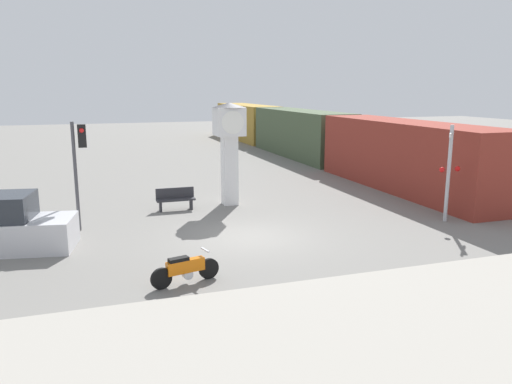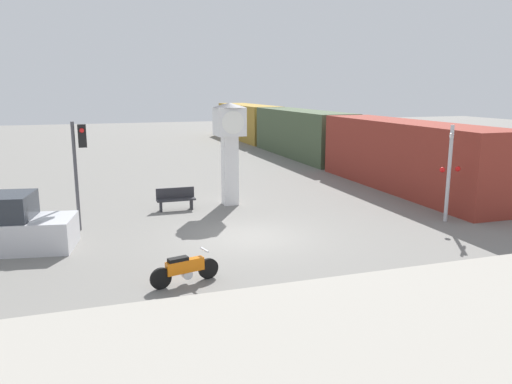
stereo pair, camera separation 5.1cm
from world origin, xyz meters
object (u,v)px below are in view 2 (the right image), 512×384
object	(u,v)px
freight_train	(301,133)
railroad_crossing_signal	(449,169)
motorcycle	(185,269)
bench	(176,198)
parked_car	(2,227)
clock_tower	(230,137)
traffic_light	(79,156)

from	to	relation	value
freight_train	railroad_crossing_signal	bearing A→B (deg)	-96.52
motorcycle	freight_train	xyz separation A→B (m)	(12.80, 22.13, 1.30)
motorcycle	bench	xyz separation A→B (m)	(1.10, 8.16, 0.09)
motorcycle	railroad_crossing_signal	size ratio (longest dim) A/B	0.51
parked_car	freight_train	bearing A→B (deg)	54.76
clock_tower	railroad_crossing_signal	bearing A→B (deg)	-36.98
motorcycle	bench	bearing A→B (deg)	68.39
clock_tower	freight_train	distance (m)	16.60
railroad_crossing_signal	clock_tower	bearing A→B (deg)	143.02
freight_train	bench	bearing A→B (deg)	-129.95
freight_train	parked_car	world-z (taller)	freight_train
freight_train	parked_car	xyz separation A→B (m)	(-17.74, -17.60, -0.95)
traffic_light	freight_train	bearing A→B (deg)	46.14
railroad_crossing_signal	parked_car	xyz separation A→B (m)	(-15.56, 1.45, -1.26)
freight_train	motorcycle	bearing A→B (deg)	-120.04
clock_tower	bench	xyz separation A→B (m)	(-2.43, -0.26, -2.45)
motorcycle	parked_car	world-z (taller)	parked_car
traffic_light	motorcycle	bearing A→B (deg)	-67.58
traffic_light	railroad_crossing_signal	size ratio (longest dim) A/B	1.05
clock_tower	parked_car	size ratio (longest dim) A/B	0.99
freight_train	railroad_crossing_signal	world-z (taller)	railroad_crossing_signal
parked_car	railroad_crossing_signal	bearing A→B (deg)	4.65
clock_tower	bench	distance (m)	3.46
freight_train	parked_car	distance (m)	25.01
traffic_light	bench	size ratio (longest dim) A/B	2.42
traffic_light	bench	xyz separation A→B (m)	(3.64, 1.99, -2.19)
motorcycle	freight_train	size ratio (longest dim) A/B	0.05
clock_tower	railroad_crossing_signal	distance (m)	8.93
freight_train	bench	xyz separation A→B (m)	(-11.70, -13.97, -1.21)
parked_car	traffic_light	bearing A→B (deg)	44.36
freight_train	bench	world-z (taller)	freight_train
motorcycle	clock_tower	distance (m)	9.48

